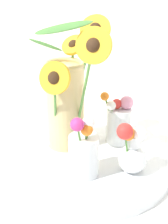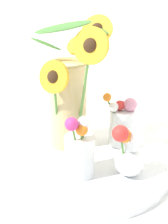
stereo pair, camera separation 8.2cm
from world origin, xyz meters
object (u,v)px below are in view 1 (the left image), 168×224
vase_bulb_right (132,150)px  vase_small_center (84,152)px  serving_tray (84,158)px  mason_jar_sunflowers (67,96)px  vase_small_back (119,121)px

vase_bulb_right → vase_small_center: bearing=-147.0°
serving_tray → mason_jar_sunflowers: bearing=158.7°
serving_tray → vase_bulb_right: bearing=-6.4°
serving_tray → vase_bulb_right: (0.14, -0.02, 0.08)m
serving_tray → vase_small_back: size_ratio=3.01×
vase_bulb_right → vase_small_back: (-0.09, 0.13, 0.00)m
serving_tray → vase_small_back: 0.15m
serving_tray → vase_small_center: bearing=-62.3°
vase_small_back → vase_small_center: bearing=-93.5°
mason_jar_sunflowers → vase_small_center: 0.18m
serving_tray → vase_small_center: (0.04, -0.08, 0.08)m
vase_small_center → vase_small_back: size_ratio=1.03×
vase_small_center → vase_bulb_right: bearing=33.0°
mason_jar_sunflowers → vase_small_back: bearing=35.8°
serving_tray → mason_jar_sunflowers: size_ratio=1.29×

